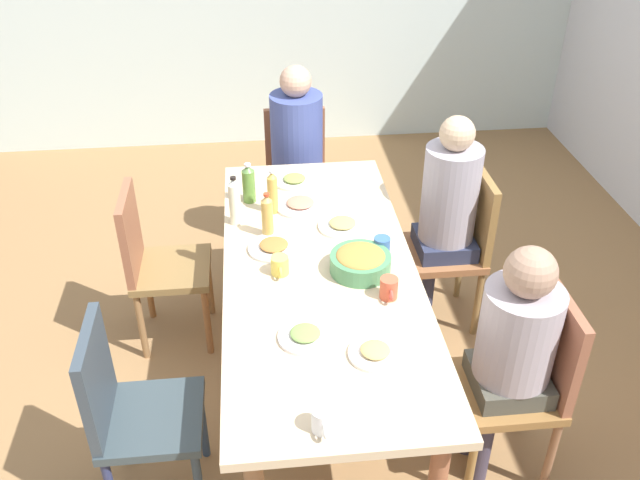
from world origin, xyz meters
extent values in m
plane|color=olive|center=(0.00, 0.00, 0.00)|extent=(7.22, 7.22, 0.00)
cube|color=#D0B791|center=(0.00, 0.00, 0.74)|extent=(2.06, 0.86, 0.04)
cylinder|color=olive|center=(-0.93, -0.33, 0.36)|extent=(0.07, 0.07, 0.72)
cylinder|color=#8F6240|center=(-0.93, 0.33, 0.36)|extent=(0.07, 0.07, 0.72)
cube|color=#915C39|center=(-0.51, 0.73, 0.44)|extent=(0.40, 0.40, 0.04)
cylinder|color=olive|center=(-0.34, 0.90, 0.21)|extent=(0.04, 0.04, 0.43)
cylinder|color=olive|center=(-0.68, 0.90, 0.21)|extent=(0.04, 0.04, 0.43)
cylinder|color=olive|center=(-0.34, 0.56, 0.21)|extent=(0.04, 0.04, 0.43)
cylinder|color=brown|center=(-0.68, 0.56, 0.21)|extent=(0.04, 0.04, 0.43)
cube|color=olive|center=(-0.51, 0.91, 0.68)|extent=(0.38, 0.04, 0.45)
cylinder|color=#32344B|center=(-0.43, 0.63, 0.23)|extent=(0.09, 0.09, 0.45)
cylinder|color=#2B3145|center=(-0.59, 0.63, 0.23)|extent=(0.09, 0.09, 0.45)
cube|color=#29304A|center=(-0.51, 0.73, 0.50)|extent=(0.30, 0.30, 0.10)
cylinder|color=#9F99A6|center=(-0.51, 0.73, 0.81)|extent=(0.29, 0.29, 0.52)
sphere|color=tan|center=(-0.51, 0.73, 1.15)|extent=(0.18, 0.18, 0.18)
cube|color=#8E573F|center=(-1.33, 0.00, 0.44)|extent=(0.40, 0.40, 0.04)
cylinder|color=olive|center=(-1.50, 0.17, 0.21)|extent=(0.04, 0.04, 0.43)
cylinder|color=brown|center=(-1.50, -0.17, 0.21)|extent=(0.04, 0.04, 0.43)
cylinder|color=brown|center=(-1.16, 0.17, 0.21)|extent=(0.04, 0.04, 0.43)
cylinder|color=olive|center=(-1.16, -0.17, 0.21)|extent=(0.04, 0.04, 0.43)
cube|color=#95573A|center=(-1.51, 0.00, 0.68)|extent=(0.04, 0.38, 0.45)
cylinder|color=#51433D|center=(-1.23, 0.08, 0.23)|extent=(0.09, 0.09, 0.45)
cylinder|color=brown|center=(-1.23, -0.08, 0.23)|extent=(0.09, 0.09, 0.45)
cube|color=brown|center=(-1.33, 0.00, 0.50)|extent=(0.30, 0.30, 0.10)
cylinder|color=#3F4E92|center=(-1.33, 0.00, 0.80)|extent=(0.32, 0.32, 0.51)
sphere|color=tan|center=(-1.33, 0.00, 1.14)|extent=(0.19, 0.19, 0.19)
cube|color=olive|center=(-0.51, -0.73, 0.44)|extent=(0.40, 0.40, 0.04)
cylinder|color=#935A2E|center=(-0.68, -0.90, 0.21)|extent=(0.04, 0.04, 0.43)
cylinder|color=olive|center=(-0.34, -0.90, 0.21)|extent=(0.04, 0.04, 0.43)
cylinder|color=olive|center=(-0.68, -0.56, 0.21)|extent=(0.04, 0.04, 0.43)
cylinder|color=brown|center=(-0.34, -0.56, 0.21)|extent=(0.04, 0.04, 0.43)
cube|color=#90563C|center=(-0.51, -0.91, 0.68)|extent=(0.38, 0.04, 0.45)
cube|color=#334045|center=(0.51, -0.73, 0.44)|extent=(0.40, 0.40, 0.04)
cylinder|color=#283C46|center=(0.34, -0.90, 0.21)|extent=(0.04, 0.04, 0.43)
cylinder|color=#2C3D50|center=(0.34, -0.56, 0.21)|extent=(0.04, 0.04, 0.43)
cube|color=#343F49|center=(0.51, -0.91, 0.68)|extent=(0.38, 0.04, 0.45)
cube|color=olive|center=(0.51, 0.73, 0.44)|extent=(0.40, 0.40, 0.04)
cylinder|color=#8E5F40|center=(0.68, 0.90, 0.21)|extent=(0.04, 0.04, 0.43)
cylinder|color=brown|center=(0.34, 0.90, 0.21)|extent=(0.04, 0.04, 0.43)
cylinder|color=olive|center=(0.68, 0.56, 0.21)|extent=(0.04, 0.04, 0.43)
cylinder|color=brown|center=(0.34, 0.56, 0.21)|extent=(0.04, 0.04, 0.43)
cube|color=#94583F|center=(0.51, 0.91, 0.68)|extent=(0.38, 0.04, 0.45)
cylinder|color=#3C3647|center=(0.59, 0.63, 0.23)|extent=(0.09, 0.09, 0.45)
cylinder|color=#3E3741|center=(0.43, 0.63, 0.23)|extent=(0.09, 0.09, 0.45)
cube|color=#46463C|center=(0.51, 0.73, 0.50)|extent=(0.30, 0.30, 0.10)
cylinder|color=#A297A0|center=(0.51, 0.73, 0.76)|extent=(0.31, 0.31, 0.41)
sphere|color=#9F7B63|center=(0.51, 0.73, 1.05)|extent=(0.20, 0.20, 0.20)
cylinder|color=silver|center=(-0.17, -0.20, 0.77)|extent=(0.24, 0.24, 0.01)
ellipsoid|color=#AC6B33|center=(-0.17, -0.20, 0.79)|extent=(0.13, 0.13, 0.02)
cylinder|color=silver|center=(0.46, -0.11, 0.77)|extent=(0.21, 0.21, 0.01)
ellipsoid|color=#789C4B|center=(0.46, -0.11, 0.79)|extent=(0.12, 0.12, 0.02)
cylinder|color=silver|center=(-0.55, -0.04, 0.77)|extent=(0.26, 0.26, 0.01)
ellipsoid|color=tan|center=(-0.55, -0.04, 0.79)|extent=(0.14, 0.14, 0.02)
cylinder|color=white|center=(-0.81, -0.05, 0.77)|extent=(0.22, 0.22, 0.01)
ellipsoid|color=olive|center=(-0.81, -0.05, 0.79)|extent=(0.12, 0.12, 0.02)
cylinder|color=white|center=(0.58, 0.15, 0.77)|extent=(0.21, 0.21, 0.01)
ellipsoid|color=tan|center=(0.58, 0.15, 0.79)|extent=(0.11, 0.11, 0.02)
cylinder|color=white|center=(-0.33, 0.15, 0.77)|extent=(0.24, 0.24, 0.01)
ellipsoid|color=tan|center=(-0.33, 0.15, 0.79)|extent=(0.13, 0.13, 0.02)
cylinder|color=#458254|center=(0.04, 0.17, 0.80)|extent=(0.27, 0.27, 0.08)
ellipsoid|color=#B67A37|center=(0.04, 0.17, 0.84)|extent=(0.22, 0.22, 0.04)
cylinder|color=white|center=(0.92, -0.09, 0.81)|extent=(0.08, 0.08, 0.09)
torus|color=white|center=(0.97, -0.09, 0.81)|extent=(0.05, 0.01, 0.05)
cylinder|color=#E4CB52|center=(0.02, -0.18, 0.80)|extent=(0.08, 0.08, 0.09)
torus|color=#E7C94F|center=(0.07, -0.18, 0.80)|extent=(0.05, 0.01, 0.05)
cylinder|color=#CD5237|center=(0.24, 0.26, 0.81)|extent=(0.08, 0.08, 0.10)
torus|color=#C3483A|center=(0.29, 0.26, 0.81)|extent=(0.05, 0.01, 0.05)
cylinder|color=#355F99|center=(-0.07, 0.29, 0.81)|extent=(0.08, 0.08, 0.10)
torus|color=#315099|center=(-0.02, 0.29, 0.81)|extent=(0.05, 0.01, 0.05)
cylinder|color=#EEEAC4|center=(-0.42, -0.37, 0.87)|extent=(0.06, 0.06, 0.21)
cone|color=silver|center=(-0.42, -0.37, 0.99)|extent=(0.05, 0.05, 0.03)
cylinder|color=black|center=(-0.42, -0.37, 1.01)|extent=(0.03, 0.03, 0.01)
cylinder|color=#C09746|center=(-0.30, -0.22, 0.85)|extent=(0.05, 0.05, 0.19)
cone|color=tan|center=(-0.30, -0.22, 0.96)|extent=(0.05, 0.05, 0.03)
cylinder|color=red|center=(-0.30, -0.22, 0.98)|extent=(0.03, 0.03, 0.01)
cylinder|color=gold|center=(-0.51, -0.18, 0.86)|extent=(0.05, 0.05, 0.19)
cone|color=gold|center=(-0.51, -0.18, 0.97)|extent=(0.05, 0.05, 0.03)
cylinder|color=silver|center=(-0.51, -0.18, 0.99)|extent=(0.03, 0.03, 0.01)
cylinder|color=#538234|center=(-0.63, -0.30, 0.85)|extent=(0.07, 0.07, 0.17)
cone|color=#52783C|center=(-0.63, -0.30, 0.95)|extent=(0.06, 0.06, 0.03)
cylinder|color=silver|center=(-0.63, -0.30, 0.97)|extent=(0.03, 0.03, 0.01)
camera|label=1|loc=(2.46, -0.26, 2.53)|focal=38.25mm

